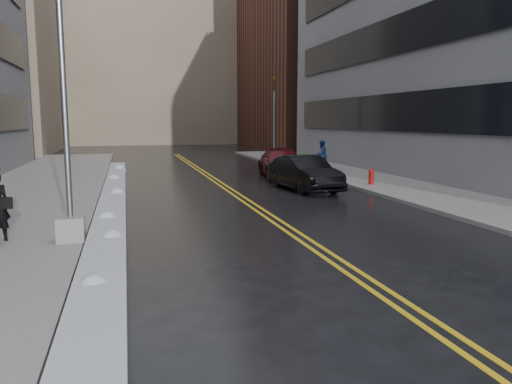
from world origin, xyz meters
TOP-DOWN VIEW (x-y plane):
  - ground at (0.00, 0.00)m, footprint 160.00×160.00m
  - sidewalk_west at (-5.75, 10.00)m, footprint 5.50×50.00m
  - sidewalk_east at (10.00, 10.00)m, footprint 4.00×50.00m
  - lane_line_left at (2.35, 10.00)m, footprint 0.12×50.00m
  - lane_line_right at (2.65, 10.00)m, footprint 0.12×50.00m
  - snow_ridge at (-2.45, 8.00)m, footprint 0.90×30.00m
  - building_east_far at (19.00, 42.00)m, footprint 14.00×20.00m
  - building_far at (2.00, 60.00)m, footprint 36.00×16.00m
  - lamppost at (-3.30, 2.00)m, footprint 0.65×0.65m
  - fire_hydrant at (9.00, 10.00)m, footprint 0.26×0.26m
  - traffic_signal at (8.50, 24.00)m, footprint 0.16×0.20m
  - pedestrian_east at (9.72, 17.87)m, footprint 1.04×0.96m
  - car_black at (5.69, 9.91)m, footprint 2.15×4.85m
  - car_maroon at (6.29, 15.16)m, footprint 2.78×5.44m

SIDE VIEW (x-z plane):
  - ground at x=0.00m, z-range 0.00..0.00m
  - lane_line_left at x=2.35m, z-range 0.00..0.01m
  - lane_line_right at x=2.65m, z-range 0.00..0.01m
  - sidewalk_west at x=-5.75m, z-range 0.00..0.15m
  - sidewalk_east at x=10.00m, z-range 0.00..0.15m
  - snow_ridge at x=-2.45m, z-range 0.00..0.34m
  - fire_hydrant at x=9.00m, z-range 0.18..0.91m
  - car_maroon at x=6.29m, z-range 0.00..1.51m
  - car_black at x=5.69m, z-range 0.00..1.55m
  - pedestrian_east at x=9.72m, z-range 0.15..1.86m
  - lamppost at x=-3.30m, z-range -1.28..6.35m
  - traffic_signal at x=8.50m, z-range 0.40..6.40m
  - building_far at x=2.00m, z-range 0.00..22.00m
  - building_east_far at x=19.00m, z-range 0.00..28.00m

